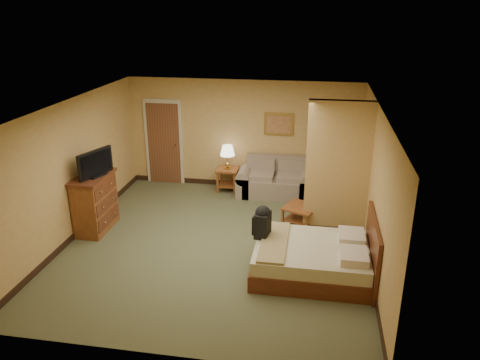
% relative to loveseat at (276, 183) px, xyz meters
% --- Properties ---
extents(floor, '(6.00, 6.00, 0.00)m').
position_rel_loveseat_xyz_m(floor, '(-0.84, -2.57, -0.29)').
color(floor, '#555B3B').
rests_on(floor, ground).
extents(ceiling, '(6.00, 6.00, 0.00)m').
position_rel_loveseat_xyz_m(ceiling, '(-0.84, -2.57, 2.31)').
color(ceiling, white).
rests_on(ceiling, back_wall).
extents(back_wall, '(5.50, 0.02, 2.60)m').
position_rel_loveseat_xyz_m(back_wall, '(-0.84, 0.43, 1.01)').
color(back_wall, tan).
rests_on(back_wall, floor).
extents(left_wall, '(0.02, 6.00, 2.60)m').
position_rel_loveseat_xyz_m(left_wall, '(-3.59, -2.57, 1.01)').
color(left_wall, tan).
rests_on(left_wall, floor).
extents(right_wall, '(0.02, 6.00, 2.60)m').
position_rel_loveseat_xyz_m(right_wall, '(1.91, -2.57, 1.01)').
color(right_wall, tan).
rests_on(right_wall, floor).
extents(partition, '(1.20, 0.15, 2.60)m').
position_rel_loveseat_xyz_m(partition, '(1.31, -1.65, 1.01)').
color(partition, tan).
rests_on(partition, floor).
extents(door, '(0.94, 0.16, 2.10)m').
position_rel_loveseat_xyz_m(door, '(-2.79, 0.39, 0.74)').
color(door, beige).
rests_on(door, floor).
extents(baseboard, '(5.50, 0.02, 0.12)m').
position_rel_loveseat_xyz_m(baseboard, '(-0.84, 0.42, -0.23)').
color(baseboard, black).
rests_on(baseboard, floor).
extents(loveseat, '(1.76, 0.82, 0.89)m').
position_rel_loveseat_xyz_m(loveseat, '(0.00, 0.00, 0.00)').
color(loveseat, gray).
rests_on(loveseat, floor).
extents(side_table, '(0.51, 0.51, 0.56)m').
position_rel_loveseat_xyz_m(side_table, '(-1.15, 0.08, 0.08)').
color(side_table, brown).
rests_on(side_table, floor).
extents(table_lamp, '(0.34, 0.34, 0.57)m').
position_rel_loveseat_xyz_m(table_lamp, '(-1.15, 0.08, 0.70)').
color(table_lamp, '#BA9044').
rests_on(table_lamp, side_table).
extents(coffee_table, '(0.82, 0.82, 0.40)m').
position_rel_loveseat_xyz_m(coffee_table, '(0.66, -1.49, -0.00)').
color(coffee_table, brown).
rests_on(coffee_table, floor).
extents(wall_picture, '(0.68, 0.04, 0.53)m').
position_rel_loveseat_xyz_m(wall_picture, '(0.00, 0.40, 1.31)').
color(wall_picture, '#B78E3F').
rests_on(wall_picture, back_wall).
extents(dresser, '(0.56, 1.06, 1.14)m').
position_rel_loveseat_xyz_m(dresser, '(-3.32, -2.36, 0.28)').
color(dresser, brown).
rests_on(dresser, floor).
extents(tv, '(0.34, 0.81, 0.51)m').
position_rel_loveseat_xyz_m(tv, '(-3.22, -2.36, 1.09)').
color(tv, black).
rests_on(tv, dresser).
extents(bed, '(1.94, 1.61, 1.04)m').
position_rel_loveseat_xyz_m(bed, '(0.98, -3.29, -0.00)').
color(bed, '#522313').
rests_on(bed, floor).
extents(backpack, '(0.27, 0.36, 0.57)m').
position_rel_loveseat_xyz_m(backpack, '(0.07, -3.10, 0.52)').
color(backpack, black).
rests_on(backpack, bed).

